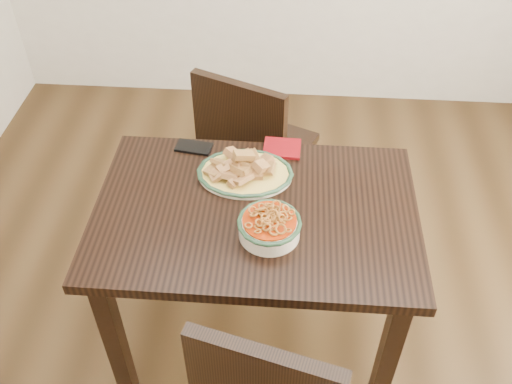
# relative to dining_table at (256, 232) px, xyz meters

# --- Properties ---
(floor) EXTENTS (3.50, 3.50, 0.00)m
(floor) POSITION_rel_dining_table_xyz_m (0.12, 0.09, -0.64)
(floor) COLOR #322110
(floor) RESTS_ON ground
(dining_table) EXTENTS (1.09, 0.73, 0.75)m
(dining_table) POSITION_rel_dining_table_xyz_m (0.00, 0.00, 0.00)
(dining_table) COLOR black
(dining_table) RESTS_ON ground
(chair_far) EXTENTS (0.55, 0.55, 0.89)m
(chair_far) POSITION_rel_dining_table_xyz_m (-0.07, 0.65, -0.14)
(chair_far) COLOR black
(chair_far) RESTS_ON ground
(fish_plate) EXTENTS (0.33, 0.26, 0.11)m
(fish_plate) POSITION_rel_dining_table_xyz_m (-0.05, 0.17, 0.16)
(fish_plate) COLOR beige
(fish_plate) RESTS_ON dining_table
(noodle_bowl) EXTENTS (0.21, 0.21, 0.08)m
(noodle_bowl) POSITION_rel_dining_table_xyz_m (0.05, -0.11, 0.16)
(noodle_bowl) COLOR beige
(noodle_bowl) RESTS_ON dining_table
(smartphone) EXTENTS (0.14, 0.09, 0.01)m
(smartphone) POSITION_rel_dining_table_xyz_m (-0.26, 0.31, 0.12)
(smartphone) COLOR black
(smartphone) RESTS_ON dining_table
(napkin) EXTENTS (0.14, 0.12, 0.01)m
(napkin) POSITION_rel_dining_table_xyz_m (0.08, 0.32, 0.12)
(napkin) COLOR maroon
(napkin) RESTS_ON dining_table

